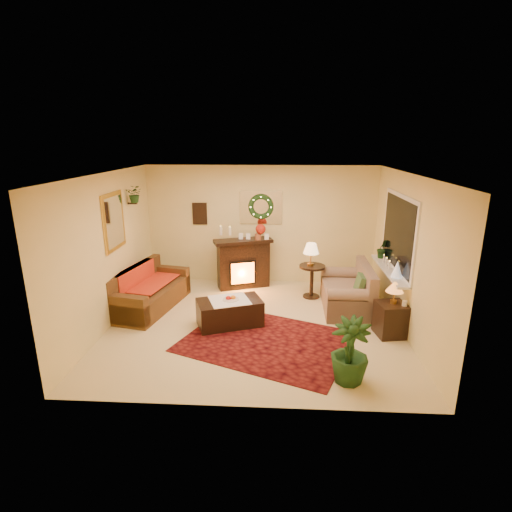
# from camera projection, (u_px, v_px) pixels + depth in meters

# --- Properties ---
(floor) EXTENTS (5.00, 5.00, 0.00)m
(floor) POSITION_uv_depth(u_px,v_px,m) (255.00, 324.00, 7.01)
(floor) COLOR beige
(floor) RESTS_ON ground
(ceiling) EXTENTS (5.00, 5.00, 0.00)m
(ceiling) POSITION_uv_depth(u_px,v_px,m) (255.00, 174.00, 6.27)
(ceiling) COLOR white
(ceiling) RESTS_ON ground
(wall_back) EXTENTS (5.00, 5.00, 0.00)m
(wall_back) POSITION_uv_depth(u_px,v_px,m) (261.00, 225.00, 8.79)
(wall_back) COLOR #EFD88C
(wall_back) RESTS_ON ground
(wall_front) EXTENTS (5.00, 5.00, 0.00)m
(wall_front) POSITION_uv_depth(u_px,v_px,m) (243.00, 308.00, 4.48)
(wall_front) COLOR #EFD88C
(wall_front) RESTS_ON ground
(wall_left) EXTENTS (4.50, 4.50, 0.00)m
(wall_left) POSITION_uv_depth(u_px,v_px,m) (108.00, 251.00, 6.78)
(wall_left) COLOR #EFD88C
(wall_left) RESTS_ON ground
(wall_right) EXTENTS (4.50, 4.50, 0.00)m
(wall_right) POSITION_uv_depth(u_px,v_px,m) (408.00, 256.00, 6.50)
(wall_right) COLOR #EFD88C
(wall_right) RESTS_ON ground
(area_rug) EXTENTS (3.07, 2.72, 0.01)m
(area_rug) POSITION_uv_depth(u_px,v_px,m) (266.00, 341.00, 6.41)
(area_rug) COLOR maroon
(area_rug) RESTS_ON floor
(sofa) EXTENTS (1.18, 1.97, 0.79)m
(sofa) POSITION_uv_depth(u_px,v_px,m) (150.00, 287.00, 7.59)
(sofa) COLOR brown
(sofa) RESTS_ON floor
(red_throw) EXTENTS (0.76, 1.23, 0.02)m
(red_throw) POSITION_uv_depth(u_px,v_px,m) (149.00, 282.00, 7.74)
(red_throw) COLOR red
(red_throw) RESTS_ON sofa
(fireplace) EXTENTS (1.15, 0.69, 1.01)m
(fireplace) POSITION_uv_depth(u_px,v_px,m) (243.00, 263.00, 8.65)
(fireplace) COLOR black
(fireplace) RESTS_ON floor
(poinsettia) EXTENTS (0.22, 0.22, 0.22)m
(poinsettia) POSITION_uv_depth(u_px,v_px,m) (261.00, 229.00, 8.42)
(poinsettia) COLOR #A32012
(poinsettia) RESTS_ON fireplace
(mantel_candle_a) EXTENTS (0.06, 0.06, 0.19)m
(mantel_candle_a) POSITION_uv_depth(u_px,v_px,m) (221.00, 231.00, 8.46)
(mantel_candle_a) COLOR white
(mantel_candle_a) RESTS_ON fireplace
(mantel_candle_b) EXTENTS (0.06, 0.06, 0.18)m
(mantel_candle_b) POSITION_uv_depth(u_px,v_px,m) (230.00, 231.00, 8.41)
(mantel_candle_b) COLOR white
(mantel_candle_b) RESTS_ON fireplace
(mantel_mirror) EXTENTS (0.92, 0.02, 0.72)m
(mantel_mirror) POSITION_uv_depth(u_px,v_px,m) (261.00, 207.00, 8.66)
(mantel_mirror) COLOR white
(mantel_mirror) RESTS_ON wall_back
(wreath) EXTENTS (0.55, 0.11, 0.55)m
(wreath) POSITION_uv_depth(u_px,v_px,m) (261.00, 207.00, 8.62)
(wreath) COLOR #194719
(wreath) RESTS_ON wall_back
(wall_art) EXTENTS (0.32, 0.03, 0.48)m
(wall_art) POSITION_uv_depth(u_px,v_px,m) (200.00, 214.00, 8.78)
(wall_art) COLOR #381E11
(wall_art) RESTS_ON wall_back
(gold_mirror) EXTENTS (0.03, 0.84, 1.00)m
(gold_mirror) POSITION_uv_depth(u_px,v_px,m) (114.00, 221.00, 6.94)
(gold_mirror) COLOR gold
(gold_mirror) RESTS_ON wall_left
(hanging_plant) EXTENTS (0.33, 0.28, 0.36)m
(hanging_plant) POSITION_uv_depth(u_px,v_px,m) (135.00, 202.00, 7.59)
(hanging_plant) COLOR #194719
(hanging_plant) RESTS_ON wall_left
(loveseat) EXTENTS (0.89, 1.49, 0.86)m
(loveseat) POSITION_uv_depth(u_px,v_px,m) (347.00, 288.00, 7.56)
(loveseat) COLOR gray
(loveseat) RESTS_ON floor
(window_frame) EXTENTS (0.03, 1.86, 1.36)m
(window_frame) POSITION_uv_depth(u_px,v_px,m) (399.00, 233.00, 6.96)
(window_frame) COLOR white
(window_frame) RESTS_ON wall_right
(window_glass) EXTENTS (0.02, 1.70, 1.22)m
(window_glass) POSITION_uv_depth(u_px,v_px,m) (398.00, 233.00, 6.96)
(window_glass) COLOR black
(window_glass) RESTS_ON wall_right
(window_sill) EXTENTS (0.22, 1.86, 0.04)m
(window_sill) POSITION_uv_depth(u_px,v_px,m) (389.00, 270.00, 7.16)
(window_sill) COLOR white
(window_sill) RESTS_ON wall_right
(mini_tree) EXTENTS (0.18, 0.18, 0.27)m
(mini_tree) POSITION_uv_depth(u_px,v_px,m) (397.00, 269.00, 6.67)
(mini_tree) COLOR silver
(mini_tree) RESTS_ON window_sill
(sill_plant) EXTENTS (0.28, 0.22, 0.50)m
(sill_plant) POSITION_uv_depth(u_px,v_px,m) (383.00, 248.00, 7.75)
(sill_plant) COLOR black
(sill_plant) RESTS_ON window_sill
(side_table_round) EXTENTS (0.65, 0.65, 0.68)m
(side_table_round) POSITION_uv_depth(u_px,v_px,m) (312.00, 282.00, 8.13)
(side_table_round) COLOR #47241C
(side_table_round) RESTS_ON floor
(lamp_cream) EXTENTS (0.31, 0.31, 0.48)m
(lamp_cream) POSITION_uv_depth(u_px,v_px,m) (311.00, 256.00, 7.97)
(lamp_cream) COLOR #F0C081
(lamp_cream) RESTS_ON side_table_round
(end_table_square) EXTENTS (0.53, 0.53, 0.56)m
(end_table_square) POSITION_uv_depth(u_px,v_px,m) (391.00, 320.00, 6.56)
(end_table_square) COLOR #35150B
(end_table_square) RESTS_ON floor
(lamp_tiffany) EXTENTS (0.28, 0.28, 0.42)m
(lamp_tiffany) POSITION_uv_depth(u_px,v_px,m) (394.00, 293.00, 6.44)
(lamp_tiffany) COLOR #F79042
(lamp_tiffany) RESTS_ON end_table_square
(coffee_table) EXTENTS (1.23, 0.94, 0.46)m
(coffee_table) POSITION_uv_depth(u_px,v_px,m) (230.00, 314.00, 6.94)
(coffee_table) COLOR #50281C
(coffee_table) RESTS_ON floor
(fruit_bowl) EXTENTS (0.28, 0.28, 0.06)m
(fruit_bowl) POSITION_uv_depth(u_px,v_px,m) (231.00, 301.00, 6.88)
(fruit_bowl) COLOR white
(fruit_bowl) RESTS_ON coffee_table
(floor_palm) EXTENTS (1.94, 1.94, 2.71)m
(floor_palm) POSITION_uv_depth(u_px,v_px,m) (350.00, 351.00, 5.24)
(floor_palm) COLOR #1A6422
(floor_palm) RESTS_ON floor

